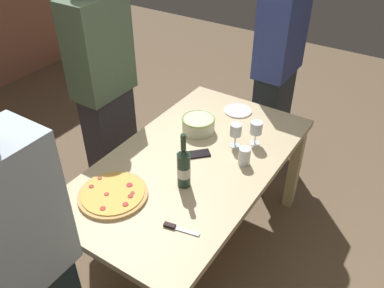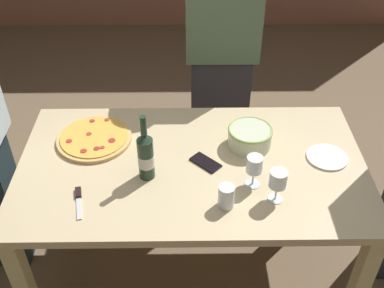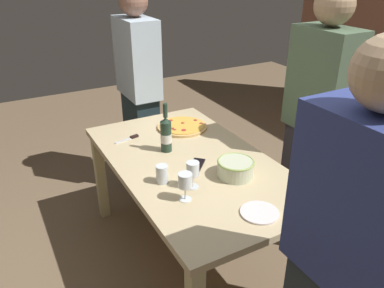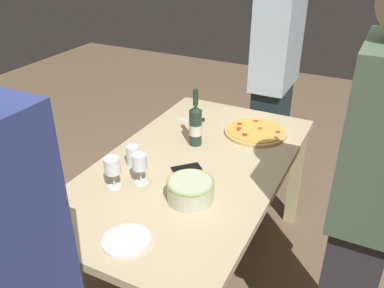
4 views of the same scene
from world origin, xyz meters
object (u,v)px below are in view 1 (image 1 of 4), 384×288
serving_bowl (198,124)px  person_guest_right (277,69)px  person_host (18,277)px  cell_phone (197,154)px  side_plate (238,111)px  wine_glass_near_pizza (256,128)px  pizza_knife (177,228)px  wine_glass_by_bottle (236,131)px  dining_table (192,173)px  cup_amber (244,156)px  pizza (113,194)px  person_guest_left (104,88)px  wine_bottle (184,167)px

serving_bowl → person_guest_right: size_ratio=0.12×
person_host → cell_phone: bearing=0.4°
side_plate → person_guest_right: bearing=-4.6°
wine_glass_near_pizza → person_guest_right: 0.85m
person_host → person_guest_right: person_guest_right is taller
pizza_knife → wine_glass_by_bottle: bearing=6.6°
serving_bowl → person_host: bearing=-178.5°
pizza_knife → person_host: size_ratio=0.11×
dining_table → cup_amber: bearing=-62.6°
pizza → cup_amber: 0.76m
serving_bowl → wine_glass_near_pizza: 0.37m
cup_amber → person_guest_right: 1.07m
serving_bowl → person_guest_right: bearing=-9.1°
wine_glass_by_bottle → person_guest_left: size_ratio=0.09×
person_host → side_plate: bearing=2.9°
wine_bottle → wine_glass_near_pizza: (0.55, -0.15, -0.01)m
wine_glass_near_pizza → cup_amber: (-0.21, -0.03, -0.06)m
pizza_knife → person_host: (-0.62, 0.32, 0.10)m
cup_amber → person_host: bearing=163.7°
pizza → person_host: person_host is taller
person_host → person_guest_left: person_guest_left is taller
pizza → wine_glass_by_bottle: wine_glass_by_bottle is taller
pizza_knife → person_guest_left: 1.25m
wine_bottle → person_host: (-0.90, 0.18, -0.01)m
cell_phone → pizza_knife: bearing=156.8°
pizza → wine_glass_near_pizza: (0.82, -0.41, 0.10)m
pizza → cell_phone: pizza is taller
wine_glass_by_bottle → dining_table: bearing=152.0°
dining_table → cell_phone: (0.06, 0.00, 0.10)m
person_guest_right → serving_bowl: bearing=-8.5°
wine_bottle → dining_table: bearing=21.5°
pizza_knife → pizza: bearing=89.1°
serving_bowl → side_plate: serving_bowl is taller
wine_bottle → cell_phone: 0.30m
pizza → serving_bowl: 0.75m
serving_bowl → cell_phone: 0.25m
side_plate → cell_phone: size_ratio=1.33×
wine_bottle → person_guest_right: 1.37m
dining_table → pizza_knife: size_ratio=8.81×
wine_glass_near_pizza → cup_amber: bearing=-171.0°
pizza_knife → serving_bowl: bearing=25.2°
pizza → wine_glass_by_bottle: (0.74, -0.32, 0.09)m
pizza → serving_bowl: bearing=-3.6°
cup_amber → cell_phone: 0.28m
side_plate → person_host: (-1.73, 0.06, 0.10)m
cup_amber → side_plate: (0.49, 0.30, -0.05)m
wine_glass_near_pizza → wine_glass_by_bottle: (-0.09, 0.09, -0.01)m
serving_bowl → person_guest_left: person_guest_left is taller
wine_bottle → cell_phone: bearing=17.1°
person_guest_right → pizza_knife: bearing=7.9°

